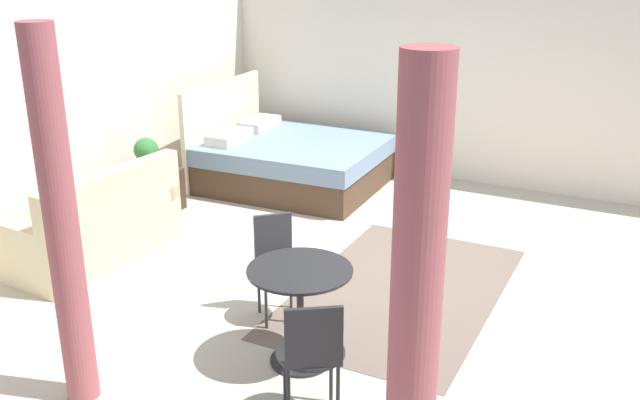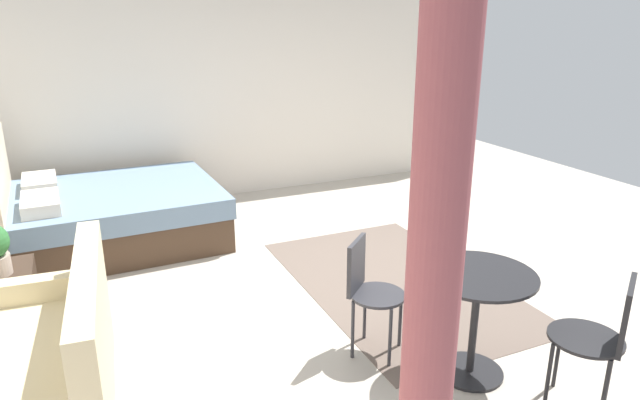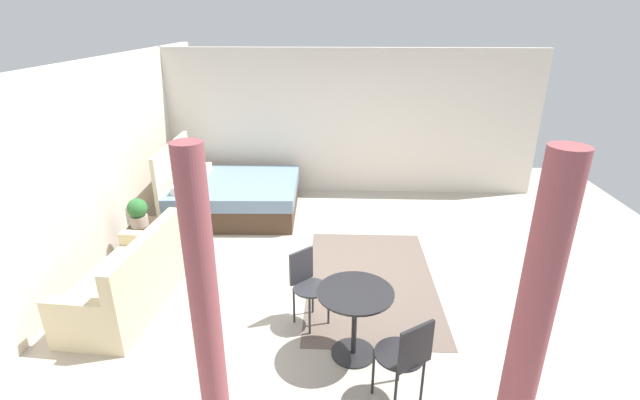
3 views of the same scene
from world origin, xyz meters
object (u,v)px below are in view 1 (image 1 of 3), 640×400
balcony_table (300,297)px  cafe_chair_near_window (276,256)px  nightstand (159,191)px  cafe_chair_near_couch (312,350)px  bed (290,161)px  potted_plant (147,155)px  couch (95,230)px

balcony_table → cafe_chair_near_window: (0.52, 0.49, -0.01)m
nightstand → cafe_chair_near_couch: (-2.55, -3.20, 0.31)m
bed → balcony_table: (-3.37, -1.94, 0.20)m
potted_plant → cafe_chair_near_couch: size_ratio=0.44×
cafe_chair_near_window → bed: bearing=26.9°
cafe_chair_near_couch → potted_plant: bearing=52.9°
bed → nightstand: (-1.42, 0.86, -0.08)m
bed → nightstand: size_ratio=4.51×
couch → cafe_chair_near_window: (-0.15, -2.02, 0.20)m
nightstand → cafe_chair_near_couch: cafe_chair_near_couch is taller
couch → nightstand: size_ratio=3.56×
cafe_chair_near_couch → nightstand: bearing=51.4°
couch → balcony_table: bearing=-105.0°
potted_plant → cafe_chair_near_couch: (-2.45, -3.24, -0.13)m
balcony_table → cafe_chair_near_window: cafe_chair_near_window is taller
bed → couch: bed is taller
bed → balcony_table: bed is taller
cafe_chair_near_window → potted_plant: bearing=60.6°
cafe_chair_near_window → couch: bearing=85.8°
bed → cafe_chair_near_window: size_ratio=2.54×
couch → cafe_chair_near_window: 2.03m
couch → cafe_chair_near_window: couch is taller
couch → nightstand: (1.27, 0.28, -0.07)m
couch → bed: bearing=-12.0°
nightstand → couch: bearing=-167.5°
cafe_chair_near_window → cafe_chair_near_couch: size_ratio=0.94×
couch → balcony_table: 2.61m
balcony_table → cafe_chair_near_couch: 0.73m
bed → nightstand: bearing=148.9°
nightstand → potted_plant: bearing=154.9°
nightstand → balcony_table: 3.42m
bed → potted_plant: (-1.52, 0.90, 0.35)m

